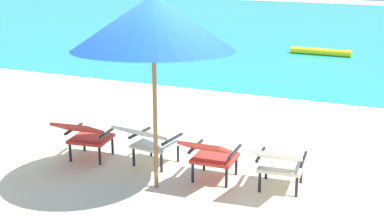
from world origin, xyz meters
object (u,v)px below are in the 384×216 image
Objects in this scene: lounge_chair_far_right at (279,162)px; lounge_chair_near_right at (211,153)px; lounge_chair_far_left at (85,134)px; lounge_chair_near_left at (148,139)px; swim_buoy at (321,52)px; beach_umbrella_center at (153,23)px.

lounge_chair_near_right is at bearing -175.80° from lounge_chair_far_right.
lounge_chair_near_right is at bearing -0.41° from lounge_chair_far_left.
swim_buoy is at bearing 85.77° from lounge_chair_near_left.
lounge_chair_far_right reaches higher than swim_buoy.
lounge_chair_near_left reaches higher than swim_buoy.
swim_buoy is at bearing 91.87° from lounge_chair_near_right.
lounge_chair_near_left is at bearing 176.94° from lounge_chair_far_right.
lounge_chair_far_left and lounge_chair_far_right have the same top height.
swim_buoy is 9.00m from lounge_chair_far_left.
lounge_chair_far_left is 0.38× the size of beach_umbrella_center.
beach_umbrella_center is (0.36, -0.51, 1.61)m from lounge_chair_near_left.
lounge_chair_far_left is 1.82m from lounge_chair_near_right.
lounge_chair_far_right is at bearing 16.27° from beach_umbrella_center.
lounge_chair_far_right is (0.85, 0.06, 0.00)m from lounge_chair_near_right.
lounge_chair_far_left is (-1.53, -8.87, 0.31)m from swim_buoy.
lounge_chair_near_left is at bearing 9.27° from lounge_chair_far_left.
swim_buoy is at bearing 97.35° from lounge_chair_far_right.
lounge_chair_near_left is 1.73m from beach_umbrella_center.
beach_umbrella_center is at bearing -148.38° from lounge_chair_near_right.
lounge_chair_near_right is at bearing -88.13° from swim_buoy.
lounge_chair_far_left is 2.07m from beach_umbrella_center.
lounge_chair_near_left is 0.38× the size of beach_umbrella_center.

